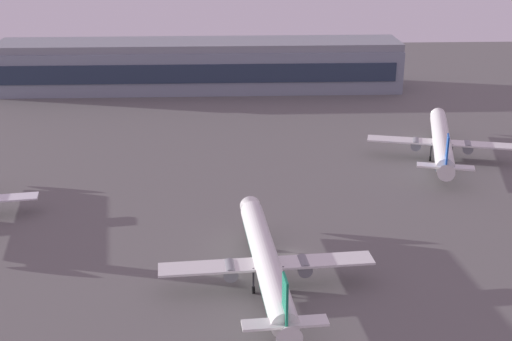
% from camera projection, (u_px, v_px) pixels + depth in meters
% --- Properties ---
extents(ground_plane, '(416.00, 416.00, 0.00)m').
position_uv_depth(ground_plane, '(290.00, 255.00, 126.23)').
color(ground_plane, '#605E5B').
extents(terminal_building, '(134.90, 22.40, 16.40)m').
position_uv_depth(terminal_building, '(200.00, 65.00, 238.74)').
color(terminal_building, gray).
rests_on(terminal_building, ground).
extents(airplane_mid_apron, '(35.37, 45.39, 11.64)m').
position_uv_depth(airplane_mid_apron, '(266.00, 262.00, 114.66)').
color(airplane_mid_apron, silver).
rests_on(airplane_mid_apron, ground).
extents(airplane_terminal_side, '(36.09, 46.02, 11.95)m').
position_uv_depth(airplane_terminal_side, '(442.00, 141.00, 173.02)').
color(airplane_terminal_side, silver).
rests_on(airplane_terminal_side, ground).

